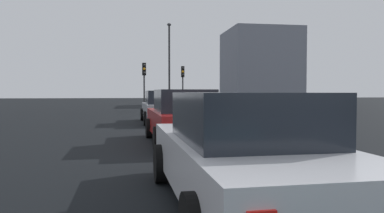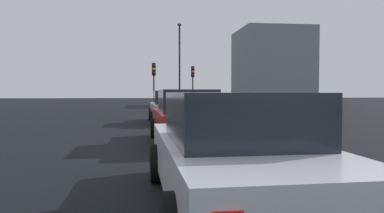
{
  "view_description": "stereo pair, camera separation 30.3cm",
  "coord_description": "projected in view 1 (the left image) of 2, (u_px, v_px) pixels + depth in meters",
  "views": [
    {
      "loc": [
        -10.34,
        1.2,
        1.52
      ],
      "look_at": [
        -2.31,
        -0.06,
        1.19
      ],
      "focal_mm": 34.31,
      "sensor_mm": 36.0,
      "label": 1
    },
    {
      "loc": [
        -10.38,
        0.9,
        1.52
      ],
      "look_at": [
        -2.31,
        -0.06,
        1.19
      ],
      "focal_mm": 34.31,
      "sensor_mm": 36.0,
      "label": 2
    }
  ],
  "objects": [
    {
      "name": "car_white_third",
      "position": [
        242.0,
        152.0,
        4.76
      ],
      "size": [
        4.84,
        2.11,
        1.51
      ],
      "rotation": [
        0.0,
        0.0,
        0.03
      ],
      "color": "silver",
      "rests_on": "ground_plane"
    },
    {
      "name": "building_facade_left",
      "position": [
        260.0,
        67.0,
        44.97
      ],
      "size": [
        8.48,
        8.09,
        9.01
      ],
      "primitive_type": "cube",
      "color": "gray",
      "rests_on": "ground_plane"
    },
    {
      "name": "car_silver_lead",
      "position": [
        163.0,
        107.0,
        17.99
      ],
      "size": [
        4.79,
        2.17,
        1.57
      ],
      "rotation": [
        0.0,
        0.0,
        0.03
      ],
      "color": "#A8AAB2",
      "rests_on": "ground_plane"
    },
    {
      "name": "street_lamp_kerbside",
      "position": [
        169.0,
        59.0,
        31.67
      ],
      "size": [
        0.56,
        0.36,
        7.43
      ],
      "color": "#2D2D30",
      "rests_on": "ground_plane"
    },
    {
      "name": "car_red_second",
      "position": [
        183.0,
        118.0,
        10.78
      ],
      "size": [
        4.59,
        2.1,
        1.58
      ],
      "rotation": [
        0.0,
        0.0,
        0.04
      ],
      "color": "maroon",
      "rests_on": "ground_plane"
    },
    {
      "name": "traffic_light_near_left",
      "position": [
        183.0,
        78.0,
        30.06
      ],
      "size": [
        0.33,
        0.3,
        3.62
      ],
      "rotation": [
        0.0,
        0.0,
        3.01
      ],
      "color": "#2D2D30",
      "rests_on": "ground_plane"
    },
    {
      "name": "traffic_light_near_right",
      "position": [
        144.0,
        77.0,
        26.32
      ],
      "size": [
        0.32,
        0.28,
        3.6
      ],
      "rotation": [
        0.0,
        0.0,
        3.12
      ],
      "color": "#2D2D30",
      "rests_on": "ground_plane"
    },
    {
      "name": "ground_plane",
      "position": [
        178.0,
        148.0,
        10.46
      ],
      "size": [
        160.0,
        160.0,
        0.2
      ],
      "primitive_type": "cube",
      "color": "black"
    }
  ]
}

